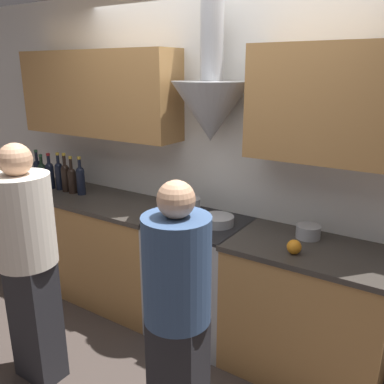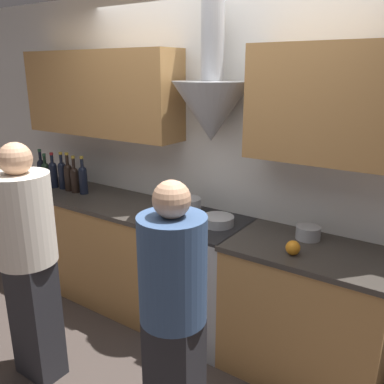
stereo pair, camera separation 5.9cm
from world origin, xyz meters
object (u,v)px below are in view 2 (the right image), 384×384
Objects in this scene: wine_bottle_4 at (68,176)px; person_foreground_left at (28,256)px; stove_range at (199,277)px; wine_bottle_1 at (46,173)px; wine_bottle_2 at (53,173)px; wine_bottle_6 at (83,178)px; wine_bottle_3 at (62,174)px; wine_bottle_5 at (75,178)px; stock_pot at (188,207)px; wine_bottle_0 at (42,170)px; person_foreground_right at (173,312)px; orange_fruit at (293,248)px; saucepan at (308,233)px; mixing_bowl at (218,221)px.

person_foreground_left reaches higher than wine_bottle_4.
wine_bottle_1 is (-1.74, -0.03, 0.59)m from stove_range.
wine_bottle_6 is at bearing 2.51° from wine_bottle_2.
wine_bottle_5 is (0.19, -0.02, -0.01)m from wine_bottle_3.
wine_bottle_6 reaches higher than stock_pot.
wine_bottle_3 is at bearing 131.73° from person_foreground_left.
wine_bottle_6 is (0.59, -0.00, 0.01)m from wine_bottle_0.
stock_pot is at bearing 121.35° from person_foreground_right.
wine_bottle_0 reaches higher than wine_bottle_5.
orange_fruit is at bearing -12.97° from stock_pot.
person_foreground_left is at bearing -176.15° from person_foreground_right.
orange_fruit is 0.55× the size of saucepan.
saucepan is (2.19, 0.15, -0.10)m from wine_bottle_4.
wine_bottle_1 is 0.93× the size of wine_bottle_2.
stove_range is 4.52× the size of stock_pot.
wine_bottle_6 is 1.48× the size of mixing_bowl.
wine_bottle_1 reaches higher than stove_range.
wine_bottle_3 is 0.29m from wine_bottle_6.
wine_bottle_5 is (0.41, 0.00, 0.00)m from wine_bottle_1.
saucepan is 1.81m from person_foreground_left.
stove_range is 0.61× the size of person_foreground_right.
stock_pot is at bearing 3.92° from wine_bottle_5.
stock_pot is at bearing 2.22° from wine_bottle_0.
wine_bottle_3 is at bearing -176.56° from saucepan.
wine_bottle_2 is 2.40m from saucepan.
wine_bottle_1 is at bearing -177.89° from wine_bottle_6.
wine_bottle_3 is at bearing 0.48° from wine_bottle_0.
wine_bottle_1 is at bearing -174.25° from wine_bottle_3.
person_foreground_left reaches higher than saucepan.
person_foreground_right is at bearing -26.03° from wine_bottle_4.
wine_bottle_1 is at bearing -178.87° from mixing_bowl.
wine_bottle_1 is 1.89m from mixing_bowl.
wine_bottle_4 is 0.23× the size of person_foreground_right.
saucepan is at bearing 39.24° from person_foreground_left.
wine_bottle_4 reaches higher than wine_bottle_2.
saucepan is at bearing 4.03° from wine_bottle_6.
person_foreground_left is at bearing -127.47° from mixing_bowl.
wine_bottle_0 reaches higher than stock_pot.
person_foreground_left is (0.80, -0.99, -0.20)m from wine_bottle_4.
wine_bottle_1 is 0.91× the size of wine_bottle_6.
wine_bottle_3 is at bearing 176.28° from orange_fruit.
wine_bottle_2 is 2.41m from orange_fruit.
mixing_bowl is at bearing 0.77° from wine_bottle_6.
wine_bottle_6 reaches higher than mixing_bowl.
wine_bottle_1 is at bearing -179.11° from stove_range.
wine_bottle_2 is 3.75× the size of orange_fruit.
orange_fruit is 1.64m from person_foreground_left.
wine_bottle_0 is 1.68m from stock_pot.
wine_bottle_2 reaches higher than stock_pot.
mixing_bowl is 1.29m from person_foreground_left.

